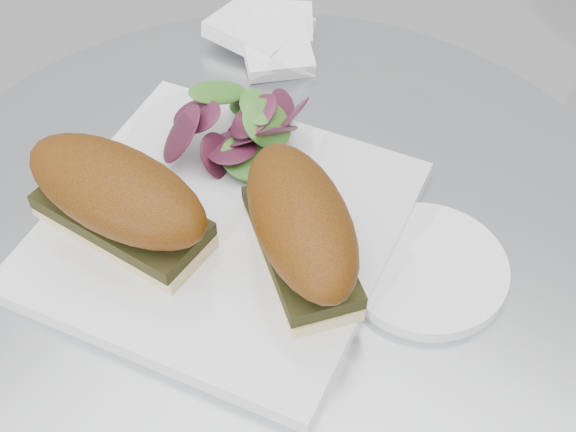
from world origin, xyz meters
name	(u,v)px	position (x,y,z in m)	size (l,w,h in m)	color
table	(275,388)	(0.00, 0.00, 0.49)	(0.70, 0.70, 0.73)	#A5A7AC
plate	(223,227)	(-0.04, -0.01, 0.74)	(0.29, 0.29, 0.02)	white
sandwich_left	(117,197)	(-0.10, -0.07, 0.79)	(0.18, 0.09, 0.08)	beige
sandwich_right	(301,227)	(0.04, -0.01, 0.79)	(0.18, 0.16, 0.08)	beige
salad	(247,127)	(-0.08, 0.07, 0.77)	(0.13, 0.13, 0.05)	#47832A
napkin	(268,44)	(-0.17, 0.22, 0.74)	(0.12, 0.12, 0.02)	white
saucer	(425,268)	(0.12, 0.05, 0.74)	(0.14, 0.14, 0.01)	white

